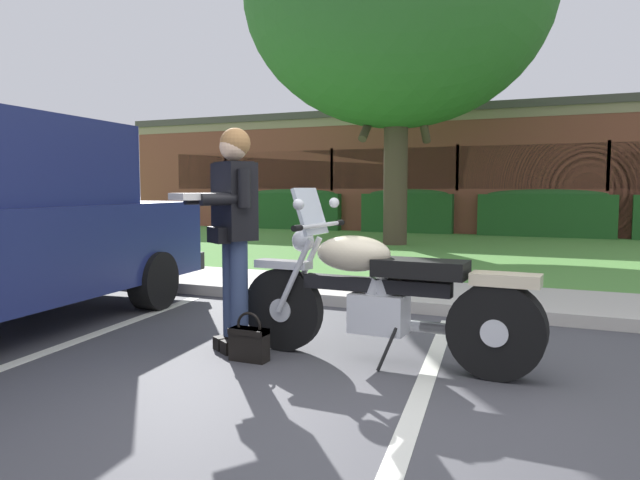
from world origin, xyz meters
TOP-DOWN VIEW (x-y plane):
  - ground_plane at (0.00, 0.00)m, footprint 140.00×140.00m
  - curb_strip at (0.00, 2.67)m, footprint 60.00×0.20m
  - concrete_walk at (0.00, 3.52)m, footprint 60.00×1.50m
  - grass_lawn at (0.00, 8.51)m, footprint 60.00×8.48m
  - stall_stripe_0 at (-2.54, 0.20)m, footprint 0.71×4.38m
  - stall_stripe_1 at (0.35, 0.20)m, footprint 0.71×4.38m
  - motorcycle at (-0.02, 0.83)m, footprint 2.24×0.82m
  - rider_person at (-1.25, 0.68)m, footprint 0.61×0.67m
  - handbag at (-0.99, 0.48)m, footprint 0.28×0.13m
  - hedge_left at (-6.72, 12.78)m, footprint 3.12×0.90m
  - hedge_center_left at (-3.22, 12.78)m, footprint 2.48×0.90m
  - hedge_center_right at (0.28, 12.78)m, footprint 3.22×0.90m
  - brick_building at (-1.91, 18.27)m, footprint 21.11×11.44m

SIDE VIEW (x-z plane):
  - ground_plane at x=0.00m, z-range 0.00..0.00m
  - stall_stripe_0 at x=-2.54m, z-range 0.00..0.01m
  - stall_stripe_1 at x=0.35m, z-range 0.00..0.01m
  - grass_lawn at x=0.00m, z-range 0.00..0.06m
  - concrete_walk at x=0.00m, z-range 0.00..0.08m
  - curb_strip at x=0.00m, z-range 0.00..0.12m
  - handbag at x=-0.99m, z-range -0.04..0.32m
  - motorcycle at x=-0.02m, z-range -0.14..1.12m
  - hedge_center_left at x=-3.22m, z-range 0.03..1.27m
  - hedge_center_right at x=0.28m, z-range 0.03..1.27m
  - hedge_left at x=-6.72m, z-range 0.03..1.27m
  - rider_person at x=-1.25m, z-range 0.15..1.86m
  - brick_building at x=-1.91m, z-range 0.00..3.45m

